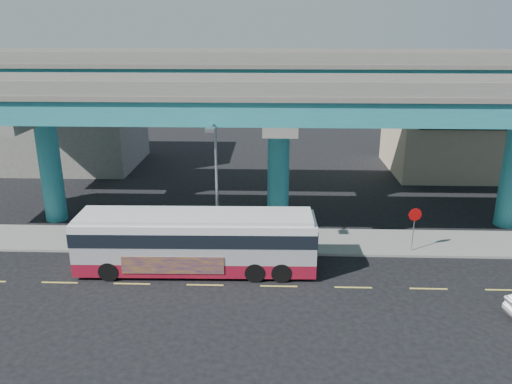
{
  "coord_description": "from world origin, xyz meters",
  "views": [
    {
      "loc": [
        -0.43,
        -24.22,
        13.35
      ],
      "look_at": [
        -1.38,
        4.0,
        3.92
      ],
      "focal_mm": 35.0,
      "sensor_mm": 36.0,
      "label": 1
    }
  ],
  "objects_px": {
    "transit_bus": "(196,240)",
    "street_lamp": "(215,169)",
    "parked_car": "(96,228)",
    "stop_sign": "(415,220)"
  },
  "relations": [
    {
      "from": "parked_car",
      "to": "transit_bus",
      "type": "bearing_deg",
      "value": -125.12
    },
    {
      "from": "street_lamp",
      "to": "parked_car",
      "type": "bearing_deg",
      "value": 164.97
    },
    {
      "from": "stop_sign",
      "to": "street_lamp",
      "type": "bearing_deg",
      "value": -160.83
    },
    {
      "from": "transit_bus",
      "to": "street_lamp",
      "type": "bearing_deg",
      "value": 64.13
    },
    {
      "from": "parked_car",
      "to": "stop_sign",
      "type": "bearing_deg",
      "value": -99.09
    },
    {
      "from": "transit_bus",
      "to": "stop_sign",
      "type": "relative_size",
      "value": 4.83
    },
    {
      "from": "transit_bus",
      "to": "parked_car",
      "type": "xyz_separation_m",
      "value": [
        -7.25,
        4.2,
        -1.14
      ]
    },
    {
      "from": "transit_bus",
      "to": "street_lamp",
      "type": "xyz_separation_m",
      "value": [
        0.93,
        2.01,
        3.58
      ]
    },
    {
      "from": "transit_bus",
      "to": "street_lamp",
      "type": "distance_m",
      "value": 4.21
    },
    {
      "from": "transit_bus",
      "to": "parked_car",
      "type": "height_order",
      "value": "transit_bus"
    }
  ]
}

